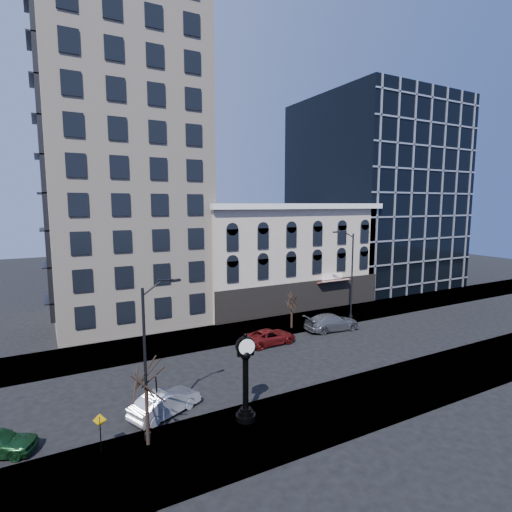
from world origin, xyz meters
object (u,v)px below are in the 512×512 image
car_near_b (165,403)px  street_clock (246,381)px  street_lamp_near (155,317)px  warning_sign (100,426)px

car_near_b → street_clock: bearing=-151.6°
street_lamp_near → warning_sign: 5.88m
street_clock → street_lamp_near: size_ratio=0.60×
street_lamp_near → car_near_b: street_lamp_near is taller
street_clock → street_lamp_near: street_lamp_near is taller
street_clock → warning_sign: bearing=-174.7°
street_lamp_near → warning_sign: size_ratio=4.19×
street_clock → warning_sign: (-7.75, 0.68, -0.91)m
street_clock → warning_sign: street_clock is taller
warning_sign → car_near_b: (3.89, 2.27, -0.80)m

